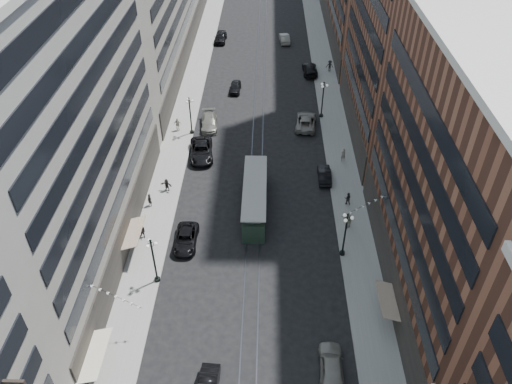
# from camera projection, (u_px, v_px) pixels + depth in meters

# --- Properties ---
(ground) EXTENTS (220.00, 220.00, 0.00)m
(ground) POSITION_uv_depth(u_px,v_px,m) (259.00, 116.00, 73.50)
(ground) COLOR black
(ground) RESTS_ON ground
(sidewalk_west) EXTENTS (4.00, 180.00, 0.15)m
(sidewalk_west) POSITION_uv_depth(u_px,v_px,m) (193.00, 84.00, 81.46)
(sidewalk_west) COLOR gray
(sidewalk_west) RESTS_ON ground
(sidewalk_east) EXTENTS (4.00, 180.00, 0.15)m
(sidewalk_east) POSITION_uv_depth(u_px,v_px,m) (327.00, 86.00, 81.03)
(sidewalk_east) COLOR gray
(sidewalk_east) RESTS_ON ground
(rail_west) EXTENTS (0.12, 180.00, 0.02)m
(rail_west) POSITION_uv_depth(u_px,v_px,m) (255.00, 85.00, 81.30)
(rail_west) COLOR #2D2D33
(rail_west) RESTS_ON ground
(rail_east) EXTENTS (0.12, 180.00, 0.02)m
(rail_east) POSITION_uv_depth(u_px,v_px,m) (264.00, 85.00, 81.27)
(rail_east) COLOR #2D2D33
(rail_east) RESTS_ON ground
(building_west_mid) EXTENTS (8.00, 36.00, 28.00)m
(building_west_mid) POSITION_uv_depth(u_px,v_px,m) (60.00, 131.00, 44.01)
(building_west_mid) COLOR gray
(building_west_mid) RESTS_ON ground
(building_east_mid) EXTENTS (8.00, 30.00, 24.00)m
(building_east_mid) POSITION_uv_depth(u_px,v_px,m) (459.00, 189.00, 40.71)
(building_east_mid) COLOR brown
(building_east_mid) RESTS_ON ground
(lamppost_sw_far) EXTENTS (1.03, 1.14, 5.52)m
(lamppost_sw_far) POSITION_uv_depth(u_px,v_px,m) (154.00, 259.00, 46.79)
(lamppost_sw_far) COLOR black
(lamppost_sw_far) RESTS_ON sidewalk_west
(lamppost_sw_mid) EXTENTS (1.03, 1.14, 5.52)m
(lamppost_sw_mid) POSITION_uv_depth(u_px,v_px,m) (190.00, 114.00, 67.84)
(lamppost_sw_mid) COLOR black
(lamppost_sw_mid) RESTS_ON sidewalk_west
(lamppost_se_far) EXTENTS (1.03, 1.14, 5.52)m
(lamppost_se_far) POSITION_uv_depth(u_px,v_px,m) (345.00, 233.00, 49.56)
(lamppost_se_far) COLOR black
(lamppost_se_far) RESTS_ON sidewalk_east
(lamppost_se_mid) EXTENTS (1.03, 1.14, 5.52)m
(lamppost_se_mid) POSITION_uv_depth(u_px,v_px,m) (323.00, 98.00, 71.38)
(lamppost_se_mid) COLOR black
(lamppost_se_mid) RESTS_ON sidewalk_east
(streetcar) EXTENTS (2.61, 11.80, 3.26)m
(streetcar) POSITION_uv_depth(u_px,v_px,m) (255.00, 198.00, 56.34)
(streetcar) COLOR #1F3124
(streetcar) RESTS_ON ground
(car_2) EXTENTS (2.36, 5.07, 1.41)m
(car_2) POSITION_uv_depth(u_px,v_px,m) (186.00, 239.00, 52.34)
(car_2) COLOR black
(car_2) RESTS_ON ground
(car_4) EXTENTS (2.11, 4.92, 1.66)m
(car_4) POSITION_uv_depth(u_px,v_px,m) (331.00, 366.00, 40.59)
(car_4) COLOR gray
(car_4) RESTS_ON ground
(pedestrian_2) EXTENTS (1.00, 0.80, 1.81)m
(pedestrian_2) POSITION_uv_depth(u_px,v_px,m) (142.00, 231.00, 52.76)
(pedestrian_2) COLOR black
(pedestrian_2) RESTS_ON sidewalk_west
(car_7) EXTENTS (3.60, 6.56, 1.74)m
(car_7) POSITION_uv_depth(u_px,v_px,m) (201.00, 151.00, 64.93)
(car_7) COLOR black
(car_7) RESTS_ON ground
(car_8) EXTENTS (2.77, 5.64, 1.58)m
(car_8) POSITION_uv_depth(u_px,v_px,m) (209.00, 122.00, 70.75)
(car_8) COLOR slate
(car_8) RESTS_ON ground
(car_9) EXTENTS (2.34, 5.34, 1.79)m
(car_9) POSITION_uv_depth(u_px,v_px,m) (220.00, 37.00, 95.05)
(car_9) COLOR black
(car_9) RESTS_ON ground
(car_10) EXTENTS (1.49, 4.27, 1.41)m
(car_10) POSITION_uv_depth(u_px,v_px,m) (324.00, 175.00, 61.15)
(car_10) COLOR black
(car_10) RESTS_ON ground
(car_11) EXTENTS (3.40, 6.24, 1.66)m
(car_11) POSITION_uv_depth(u_px,v_px,m) (306.00, 121.00, 70.83)
(car_11) COLOR slate
(car_11) RESTS_ON ground
(car_12) EXTENTS (2.49, 5.74, 1.65)m
(car_12) POSITION_uv_depth(u_px,v_px,m) (310.00, 69.00, 84.22)
(car_12) COLOR black
(car_12) RESTS_ON ground
(car_13) EXTENTS (1.91, 4.25, 1.42)m
(car_13) POSITION_uv_depth(u_px,v_px,m) (235.00, 87.00, 79.27)
(car_13) COLOR black
(car_13) RESTS_ON ground
(car_14) EXTENTS (2.14, 4.93, 1.58)m
(car_14) POSITION_uv_depth(u_px,v_px,m) (285.00, 38.00, 94.82)
(car_14) COLOR gray
(car_14) RESTS_ON ground
(pedestrian_5) EXTENTS (1.53, 0.86, 1.59)m
(pedestrian_5) POSITION_uv_depth(u_px,v_px,m) (167.00, 185.00, 59.16)
(pedestrian_5) COLOR black
(pedestrian_5) RESTS_ON sidewalk_west
(pedestrian_6) EXTENTS (1.11, 0.51, 1.90)m
(pedestrian_6) POSITION_uv_depth(u_px,v_px,m) (178.00, 124.00, 69.67)
(pedestrian_6) COLOR #B7AE97
(pedestrian_6) RESTS_ON sidewalk_west
(pedestrian_7) EXTENTS (0.81, 0.52, 1.57)m
(pedestrian_7) POSITION_uv_depth(u_px,v_px,m) (348.00, 198.00, 57.22)
(pedestrian_7) COLOR black
(pedestrian_7) RESTS_ON sidewalk_east
(pedestrian_8) EXTENTS (0.84, 0.74, 1.94)m
(pedestrian_8) POSITION_uv_depth(u_px,v_px,m) (343.00, 154.00, 63.85)
(pedestrian_8) COLOR gray
(pedestrian_8) RESTS_ON sidewalk_east
(pedestrian_9) EXTENTS (1.29, 0.63, 1.94)m
(pedestrian_9) POSITION_uv_depth(u_px,v_px,m) (330.00, 66.00, 84.48)
(pedestrian_9) COLOR black
(pedestrian_9) RESTS_ON sidewalk_east
(pedestrian_extra_0) EXTENTS (1.18, 0.96, 1.84)m
(pedestrian_extra_0) POSITION_uv_depth(u_px,v_px,m) (349.00, 221.00, 53.94)
(pedestrian_extra_0) COLOR #9D9882
(pedestrian_extra_0) RESTS_ON sidewalk_east
(pedestrian_extra_1) EXTENTS (0.71, 0.67, 1.64)m
(pedestrian_extra_1) POSITION_uv_depth(u_px,v_px,m) (150.00, 200.00, 56.91)
(pedestrian_extra_1) COLOR black
(pedestrian_extra_1) RESTS_ON sidewalk_west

